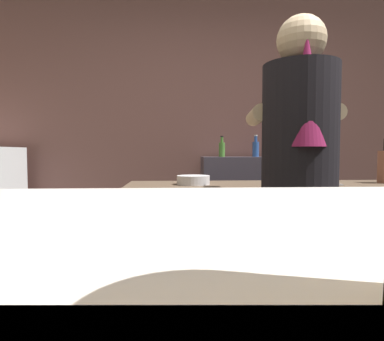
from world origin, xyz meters
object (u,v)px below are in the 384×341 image
mixing_bowl (193,180)px  bottle_hot_sauce (256,148)px  chefs_knife (321,184)px  bottle_vinegar (279,147)px  bartender (299,175)px  bottle_soy (222,149)px

mixing_bowl → bottle_hot_sauce: bearing=60.5°
bottle_hot_sauce → chefs_knife: bearing=-85.7°
mixing_bowl → bottle_hot_sauce: (0.65, 1.14, 0.20)m
chefs_knife → bottle_vinegar: size_ratio=1.04×
bartender → bottle_hot_sauce: bearing=-0.1°
bottle_vinegar → bottle_soy: 0.52m
bartender → bottle_soy: 1.60m
bottle_hot_sauce → bottle_soy: size_ratio=1.06×
bottle_hot_sauce → bartender: bearing=-96.6°
bottle_vinegar → bottle_hot_sauce: bearing=162.5°
chefs_knife → bottle_soy: size_ratio=1.26×
bottle_vinegar → bottle_hot_sauce: size_ratio=1.13×
mixing_bowl → bottle_soy: bottle_soy is taller
chefs_knife → bartender: bearing=-113.8°
bartender → bottle_soy: size_ratio=8.94×
chefs_knife → bottle_hot_sauce: 1.25m
chefs_knife → mixing_bowl: bearing=-175.3°
bartender → bottle_hot_sauce: size_ratio=8.40×
chefs_knife → bottle_hot_sauce: bearing=105.2°
bartender → mixing_bowl: 0.67m
bottle_vinegar → bottle_hot_sauce: 0.21m
bottle_vinegar → bottle_soy: bearing=178.0°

